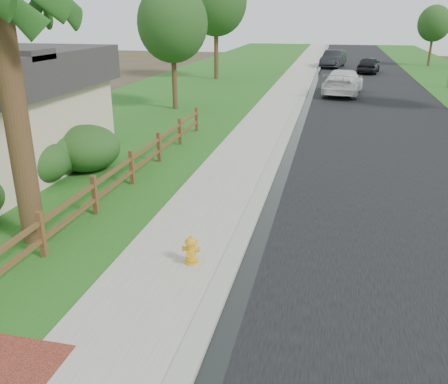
% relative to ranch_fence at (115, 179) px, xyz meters
% --- Properties ---
extents(ground, '(120.00, 120.00, 0.00)m').
position_rel_ranch_fence_xyz_m(ground, '(3.60, -6.40, -0.62)').
color(ground, '#37301E').
extents(road, '(8.00, 90.00, 0.02)m').
position_rel_ranch_fence_xyz_m(road, '(8.20, 28.60, -0.61)').
color(road, black).
rests_on(road, ground).
extents(curb, '(0.40, 90.00, 0.12)m').
position_rel_ranch_fence_xyz_m(curb, '(4.00, 28.60, -0.56)').
color(curb, gray).
rests_on(curb, ground).
extents(wet_gutter, '(0.50, 90.00, 0.00)m').
position_rel_ranch_fence_xyz_m(wet_gutter, '(4.35, 28.60, -0.60)').
color(wet_gutter, black).
rests_on(wet_gutter, road).
extents(sidewalk, '(2.20, 90.00, 0.10)m').
position_rel_ranch_fence_xyz_m(sidewalk, '(2.70, 28.60, -0.57)').
color(sidewalk, gray).
rests_on(sidewalk, ground).
extents(grass_strip, '(1.60, 90.00, 0.06)m').
position_rel_ranch_fence_xyz_m(grass_strip, '(0.80, 28.60, -0.59)').
color(grass_strip, '#185418').
rests_on(grass_strip, ground).
extents(lawn_near, '(9.00, 90.00, 0.04)m').
position_rel_ranch_fence_xyz_m(lawn_near, '(-4.40, 28.60, -0.60)').
color(lawn_near, '#185418').
rests_on(lawn_near, ground).
extents(ranch_fence, '(0.12, 16.92, 1.10)m').
position_rel_ranch_fence_xyz_m(ranch_fence, '(0.00, 0.00, 0.00)').
color(ranch_fence, '#51281B').
rests_on(ranch_fence, ground).
extents(fire_hydrant, '(0.41, 0.33, 0.63)m').
position_rel_ranch_fence_xyz_m(fire_hydrant, '(3.21, -3.25, -0.23)').
color(fire_hydrant, yellow).
rests_on(fire_hydrant, sidewalk).
extents(white_suv, '(2.88, 5.71, 1.59)m').
position_rel_ranch_fence_xyz_m(white_suv, '(6.42, 20.45, 0.20)').
color(white_suv, silver).
rests_on(white_suv, road).
extents(dark_car_mid, '(2.33, 4.42, 1.43)m').
position_rel_ranch_fence_xyz_m(dark_car_mid, '(8.70, 33.04, 0.12)').
color(dark_car_mid, black).
rests_on(dark_car_mid, road).
extents(dark_car_far, '(2.58, 5.06, 1.59)m').
position_rel_ranch_fence_xyz_m(dark_car_far, '(5.60, 37.08, 0.20)').
color(dark_car_far, black).
rests_on(dark_car_far, road).
extents(shrub_b, '(2.18, 2.18, 1.35)m').
position_rel_ranch_fence_xyz_m(shrub_b, '(-2.90, 0.76, 0.06)').
color(shrub_b, '#1A4017').
rests_on(shrub_b, ground).
extents(shrub_c, '(2.49, 2.49, 1.41)m').
position_rel_ranch_fence_xyz_m(shrub_c, '(-2.90, 1.54, 0.09)').
color(shrub_c, '#1A4017').
rests_on(shrub_c, ground).
extents(shrub_d, '(2.43, 2.43, 1.54)m').
position_rel_ranch_fence_xyz_m(shrub_d, '(-2.07, 2.26, 0.15)').
color(shrub_d, '#1A4017').
rests_on(shrub_d, ground).
extents(tree_near_left, '(3.68, 3.68, 6.53)m').
position_rel_ranch_fence_xyz_m(tree_near_left, '(-2.61, 13.26, 3.87)').
color(tree_near_left, '#3E3019').
rests_on(tree_near_left, ground).
extents(tree_mid_left, '(4.72, 4.72, 8.45)m').
position_rel_ranch_fence_xyz_m(tree_mid_left, '(-3.40, 26.05, 5.21)').
color(tree_mid_left, '#3E3019').
rests_on(tree_mid_left, ground).
extents(tree_far_right, '(3.12, 3.12, 5.76)m').
position_rel_ranch_fence_xyz_m(tree_far_right, '(14.89, 40.43, 3.41)').
color(tree_far_right, '#3E3019').
rests_on(tree_far_right, ground).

